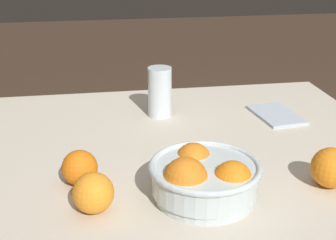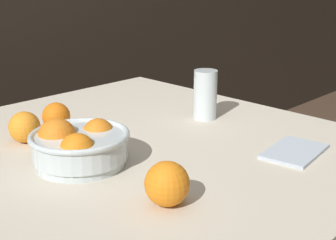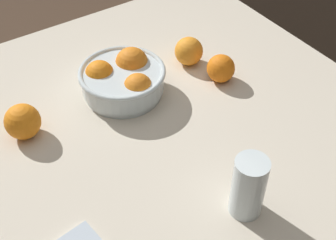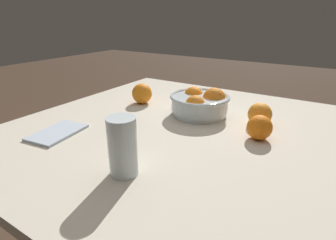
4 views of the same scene
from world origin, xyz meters
The scene contains 7 objects.
dining_table centered at (0.00, 0.00, 0.66)m, with size 1.05×1.07×0.74m.
fruit_bowl centered at (-0.14, -0.01, 0.78)m, with size 0.21×0.21×0.10m.
juice_glass centered at (0.30, 0.01, 0.80)m, with size 0.07×0.07×0.14m.
orange_loose_near_bowl centered at (-0.15, 0.20, 0.78)m, with size 0.08×0.08×0.08m, color orange.
orange_loose_front centered at (-0.05, 0.23, 0.77)m, with size 0.07×0.07×0.07m, color orange.
orange_loose_aside centered at (-0.14, -0.27, 0.78)m, with size 0.08×0.08×0.08m, color orange.
napkin centered at (0.24, -0.31, 0.74)m, with size 0.16×0.11×0.01m, color silver.
Camera 2 is at (-0.67, -0.80, 1.14)m, focal length 50.00 mm.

